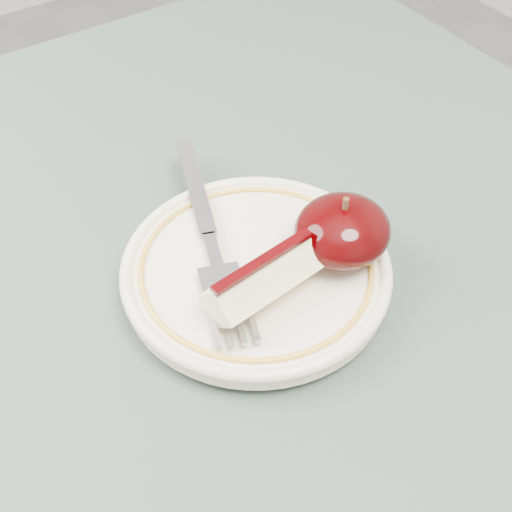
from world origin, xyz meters
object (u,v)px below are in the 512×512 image
plate (256,270)px  apple_half (342,231)px  table (186,508)px  fork (209,237)px

plate → apple_half: size_ratio=2.78×
table → apple_half: size_ratio=13.90×
apple_half → fork: apple_half is taller
apple_half → plate: bearing=159.4°
table → apple_half: (0.16, 0.05, 0.13)m
plate → apple_half: bearing=-20.6°
table → fork: 0.18m
plate → apple_half: 0.06m
plate → fork: fork is taller
apple_half → fork: 0.09m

